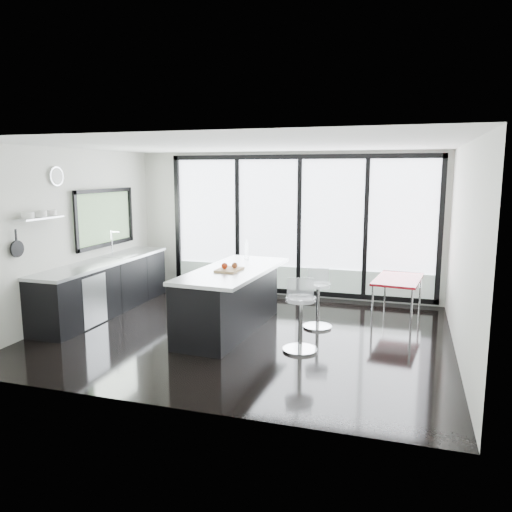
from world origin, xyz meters
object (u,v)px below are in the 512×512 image
(red_table, at_px, (397,297))
(island, at_px, (229,299))
(bar_stool_near, at_px, (300,324))
(bar_stool_far, at_px, (318,306))

(red_table, bearing_deg, island, -147.87)
(bar_stool_near, relative_size, red_table, 0.61)
(bar_stool_near, relative_size, bar_stool_far, 1.06)
(island, bearing_deg, red_table, 32.13)
(bar_stool_near, height_order, bar_stool_far, bar_stool_near)
(bar_stool_near, xyz_separation_m, bar_stool_far, (0.04, 1.09, -0.02))
(island, height_order, bar_stool_near, island)
(bar_stool_near, bearing_deg, red_table, 45.28)
(bar_stool_far, bearing_deg, island, -168.71)
(island, height_order, bar_stool_far, island)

